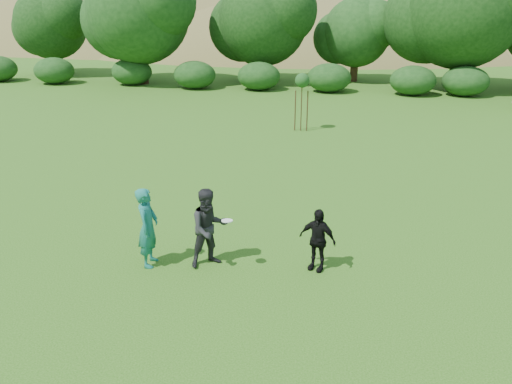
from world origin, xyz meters
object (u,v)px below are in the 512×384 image
player_grey (209,228)px  sapling (302,82)px  player_teal (148,227)px  player_black (317,240)px

player_grey → sapling: bearing=50.2°
player_teal → player_black: (4.11, 0.48, -0.22)m
player_teal → player_grey: 1.50m
player_teal → player_black: 4.15m
player_teal → player_black: player_teal is taller
player_teal → sapling: sapling is taller
player_black → sapling: bearing=117.3°
player_teal → sapling: (2.51, 14.10, 1.40)m
player_black → player_grey: bearing=-154.3°
player_black → sapling: (-1.60, 13.62, 1.62)m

